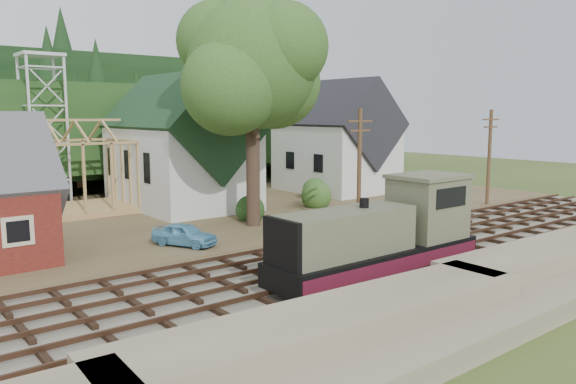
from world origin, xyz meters
TOP-DOWN VIEW (x-y plane):
  - ground at (0.00, 0.00)m, footprint 140.00×140.00m
  - embankment at (0.00, -8.50)m, footprint 64.00×5.00m
  - railroad_bed at (0.00, 0.00)m, footprint 64.00×11.00m
  - village_flat at (0.00, 18.00)m, footprint 64.00×26.00m
  - hillside at (0.00, 42.00)m, footprint 70.00×28.96m
  - ridge at (0.00, 58.00)m, footprint 80.00×20.00m
  - church at (2.00, 19.68)m, footprint 8.40×15.17m
  - farmhouse at (18.00, 19.00)m, footprint 8.40×10.80m
  - timber_frame at (-6.00, 22.00)m, footprint 8.20×6.20m
  - lattice_tower at (-6.00, 28.00)m, footprint 3.20×3.20m
  - big_tree at (2.17, 10.08)m, footprint 10.90×8.40m
  - telegraph_pole_near at (7.00, 5.20)m, footprint 2.20×0.28m
  - telegraph_pole_far at (22.00, 5.20)m, footprint 2.20×0.28m
  - locomotive at (0.28, -3.00)m, footprint 11.35×2.84m
  - car_blue at (-4.36, 7.71)m, footprint 3.08×4.05m
  - car_red at (18.31, 16.81)m, footprint 4.51×3.21m

SIDE VIEW (x-z plane):
  - ground at x=0.00m, z-range 0.00..0.00m
  - embankment at x=0.00m, z-range -0.80..0.80m
  - hillside at x=0.00m, z-range -6.37..6.37m
  - ridge at x=0.00m, z-range -6.00..6.00m
  - railroad_bed at x=0.00m, z-range 0.00..0.16m
  - village_flat at x=0.00m, z-range 0.00..0.30m
  - car_red at x=18.31m, z-range 0.30..1.44m
  - car_blue at x=-4.36m, z-range 0.30..1.59m
  - locomotive at x=0.28m, z-range -0.24..4.32m
  - timber_frame at x=-6.00m, z-range -0.23..6.76m
  - telegraph_pole_near at x=7.00m, z-range 0.25..8.25m
  - telegraph_pole_far at x=22.00m, z-range 0.25..8.25m
  - farmhouse at x=18.00m, z-range -0.43..10.17m
  - church at x=2.00m, z-range -1.32..11.68m
  - lattice_tower at x=-6.00m, z-range 3.97..16.10m
  - big_tree at x=2.17m, z-range 2.87..17.57m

